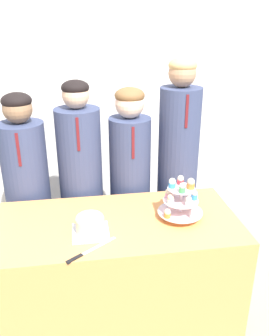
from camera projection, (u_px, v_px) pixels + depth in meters
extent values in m
cube|color=silver|center=(97.00, 83.00, 3.08)|extent=(9.00, 0.06, 2.70)
cube|color=#EF9951|center=(116.00, 274.00, 2.23)|extent=(1.46, 0.69, 0.76)
cube|color=white|center=(91.00, 232.00, 1.97)|extent=(0.20, 0.20, 0.01)
cylinder|color=silver|center=(90.00, 225.00, 1.95)|extent=(0.16, 0.16, 0.08)
ellipsoid|color=silver|center=(90.00, 218.00, 1.93)|extent=(0.15, 0.15, 0.05)
cube|color=silver|center=(99.00, 246.00, 1.86)|extent=(0.19, 0.14, 0.00)
cube|color=black|center=(75.00, 259.00, 1.76)|extent=(0.09, 0.07, 0.01)
cylinder|color=silver|center=(181.00, 203.00, 2.09)|extent=(0.02, 0.02, 0.19)
cylinder|color=silver|center=(180.00, 212.00, 2.11)|extent=(0.27, 0.27, 0.01)
cylinder|color=silver|center=(181.00, 200.00, 2.08)|extent=(0.21, 0.21, 0.01)
cylinder|color=silver|center=(181.00, 189.00, 2.05)|extent=(0.16, 0.16, 0.01)
cylinder|color=yellow|center=(192.00, 203.00, 2.17)|extent=(0.04, 0.04, 0.03)
sphere|color=white|center=(192.00, 200.00, 2.16)|extent=(0.04, 0.04, 0.04)
cylinder|color=#3893DB|center=(169.00, 202.00, 2.19)|extent=(0.04, 0.04, 0.03)
sphere|color=white|center=(169.00, 198.00, 2.18)|extent=(0.04, 0.04, 0.04)
cylinder|color=orange|center=(167.00, 215.00, 2.04)|extent=(0.04, 0.04, 0.02)
sphere|color=#F4E5C6|center=(167.00, 212.00, 2.03)|extent=(0.04, 0.04, 0.04)
cylinder|color=white|center=(194.00, 216.00, 2.03)|extent=(0.05, 0.05, 0.03)
sphere|color=silver|center=(194.00, 212.00, 2.02)|extent=(0.04, 0.04, 0.04)
cylinder|color=white|center=(188.00, 203.00, 2.01)|extent=(0.04, 0.04, 0.03)
sphere|color=white|center=(189.00, 199.00, 2.00)|extent=(0.04, 0.04, 0.04)
cylinder|color=#3893DB|center=(194.00, 197.00, 2.08)|extent=(0.04, 0.04, 0.03)
sphere|color=#F4E5C6|center=(195.00, 193.00, 2.07)|extent=(0.04, 0.04, 0.04)
cylinder|color=#3893DB|center=(183.00, 192.00, 2.15)|extent=(0.04, 0.04, 0.03)
sphere|color=#F4E5C6|center=(183.00, 189.00, 2.14)|extent=(0.04, 0.04, 0.04)
cylinder|color=pink|center=(168.00, 195.00, 2.11)|extent=(0.04, 0.04, 0.02)
sphere|color=#F4E5C6|center=(168.00, 192.00, 2.10)|extent=(0.04, 0.04, 0.04)
cylinder|color=white|center=(170.00, 201.00, 2.04)|extent=(0.04, 0.04, 0.03)
sphere|color=beige|center=(171.00, 197.00, 2.03)|extent=(0.04, 0.04, 0.04)
cylinder|color=#3893DB|center=(172.00, 185.00, 2.06)|extent=(0.04, 0.04, 0.03)
sphere|color=white|center=(172.00, 181.00, 2.05)|extent=(0.04, 0.04, 0.04)
cylinder|color=#4CB766|center=(182.00, 190.00, 2.00)|extent=(0.04, 0.04, 0.03)
sphere|color=white|center=(182.00, 186.00, 1.99)|extent=(0.04, 0.04, 0.04)
cylinder|color=orange|center=(191.00, 186.00, 2.05)|extent=(0.05, 0.05, 0.03)
sphere|color=beige|center=(191.00, 182.00, 2.04)|extent=(0.04, 0.04, 0.04)
cylinder|color=#E5333D|center=(180.00, 182.00, 2.10)|extent=(0.04, 0.04, 0.03)
sphere|color=#F4E5C6|center=(181.00, 178.00, 2.09)|extent=(0.04, 0.04, 0.04)
cylinder|color=#384266|center=(30.00, 206.00, 2.55)|extent=(0.31, 0.31, 1.23)
sphere|color=#8E6B4C|center=(17.00, 109.00, 2.28)|extent=(0.19, 0.19, 0.19)
ellipsoid|color=black|center=(16.00, 101.00, 2.26)|extent=(0.19, 0.19, 0.10)
cube|color=maroon|center=(18.00, 150.00, 2.22)|extent=(0.02, 0.01, 0.22)
cylinder|color=#384266|center=(82.00, 198.00, 2.59)|extent=(0.31, 0.31, 1.32)
sphere|color=#D6AD89|center=(76.00, 95.00, 2.30)|extent=(0.18, 0.18, 0.18)
ellipsoid|color=black|center=(75.00, 87.00, 2.28)|extent=(0.18, 0.18, 0.10)
cube|color=maroon|center=(78.00, 134.00, 2.24)|extent=(0.02, 0.01, 0.22)
cylinder|color=#384266|center=(130.00, 199.00, 2.65)|extent=(0.29, 0.29, 1.24)
sphere|color=beige|center=(130.00, 104.00, 2.38)|extent=(0.20, 0.20, 0.20)
ellipsoid|color=brown|center=(130.00, 95.00, 2.36)|extent=(0.20, 0.20, 0.11)
cube|color=maroon|center=(133.00, 143.00, 2.33)|extent=(0.02, 0.01, 0.22)
cylinder|color=#384266|center=(177.00, 184.00, 2.67)|extent=(0.29, 0.29, 1.44)
sphere|color=tan|center=(182.00, 73.00, 2.35)|extent=(0.19, 0.19, 0.19)
ellipsoid|color=tan|center=(183.00, 65.00, 2.33)|extent=(0.19, 0.19, 0.10)
cube|color=maroon|center=(187.00, 112.00, 2.31)|extent=(0.02, 0.01, 0.22)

